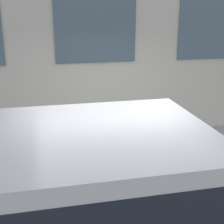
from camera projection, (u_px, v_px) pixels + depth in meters
The scene contains 5 objects.
ground_plane at pixel (127, 209), 4.67m from camera, with size 80.00×80.00×0.00m, color #514F4C.
sidewalk at pixel (109, 165), 5.86m from camera, with size 2.61×60.00×0.14m.
fire_hydrant at pixel (133, 163), 4.97m from camera, with size 0.38×0.48×0.73m.
person at pixel (91, 148), 4.84m from camera, with size 0.26×0.17×1.09m.
parked_car_silver_near at pixel (103, 204), 3.11m from camera, with size 2.05×4.24×1.78m.
Camera 1 is at (-3.85, 1.08, 2.82)m, focal length 50.00 mm.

